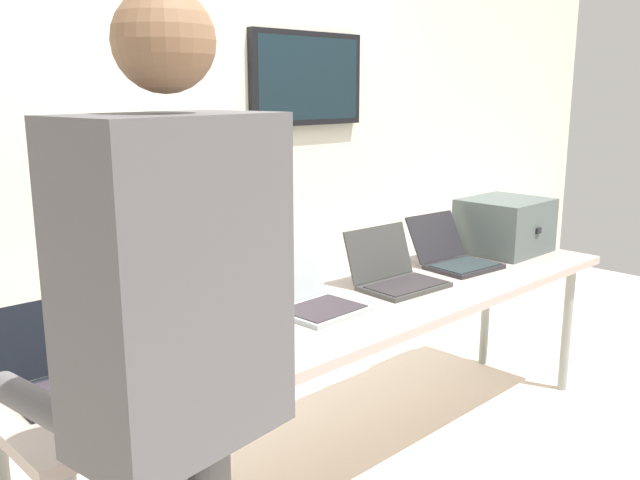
# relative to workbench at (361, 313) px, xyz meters

# --- Properties ---
(ground) EXTENTS (8.00, 8.00, 0.04)m
(ground) POSITION_rel_workbench_xyz_m (0.00, 0.00, -0.72)
(ground) COLOR beige
(back_wall) EXTENTS (8.00, 0.11, 2.43)m
(back_wall) POSITION_rel_workbench_xyz_m (0.02, 1.13, 0.53)
(back_wall) COLOR silver
(back_wall) RESTS_ON ground
(workbench) EXTENTS (2.93, 0.70, 0.75)m
(workbench) POSITION_rel_workbench_xyz_m (0.00, 0.00, 0.00)
(workbench) COLOR #B7A59B
(workbench) RESTS_ON ground
(equipment_box) EXTENTS (0.43, 0.39, 0.28)m
(equipment_box) POSITION_rel_workbench_xyz_m (1.20, 0.06, 0.19)
(equipment_box) COLOR #535F5C
(equipment_box) RESTS_ON workbench
(laptop_station_0) EXTENTS (0.35, 0.34, 0.23)m
(laptop_station_0) POSITION_rel_workbench_xyz_m (-1.21, 0.06, 0.10)
(laptop_station_0) COLOR black
(laptop_station_0) RESTS_ON workbench
(laptop_station_1) EXTENTS (0.37, 0.33, 0.25)m
(laptop_station_1) POSITION_rel_workbench_xyz_m (-0.71, 0.08, 0.11)
(laptop_station_1) COLOR #393740
(laptop_station_1) RESTS_ON workbench
(laptop_station_2) EXTENTS (0.32, 0.36, 0.27)m
(laptop_station_2) POSITION_rel_workbench_xyz_m (-0.22, 0.08, 0.11)
(laptop_station_2) COLOR #A9B3B5
(laptop_station_2) RESTS_ON workbench
(laptop_station_3) EXTENTS (0.39, 0.34, 0.25)m
(laptop_station_3) POSITION_rel_workbench_xyz_m (0.28, 0.05, 0.11)
(laptop_station_3) COLOR #3C3C3A
(laptop_station_3) RESTS_ON workbench
(laptop_station_4) EXTENTS (0.36, 0.40, 0.24)m
(laptop_station_4) POSITION_rel_workbench_xyz_m (0.75, 0.07, 0.11)
(laptop_station_4) COLOR #272529
(laptop_station_4) RESTS_ON workbench
(person) EXTENTS (0.49, 0.63, 1.79)m
(person) POSITION_rel_workbench_xyz_m (-1.26, -0.62, 0.39)
(person) COLOR #5D5B5D
(person) RESTS_ON ground
(coffee_mug) EXTENTS (0.08, 0.08, 0.09)m
(coffee_mug) POSITION_rel_workbench_xyz_m (-0.76, -0.25, 0.10)
(coffee_mug) COLOR #394C93
(coffee_mug) RESTS_ON workbench
(paper_sheet) EXTENTS (0.29, 0.35, 0.00)m
(paper_sheet) POSITION_rel_workbench_xyz_m (-0.92, -0.17, 0.05)
(paper_sheet) COLOR white
(paper_sheet) RESTS_ON workbench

